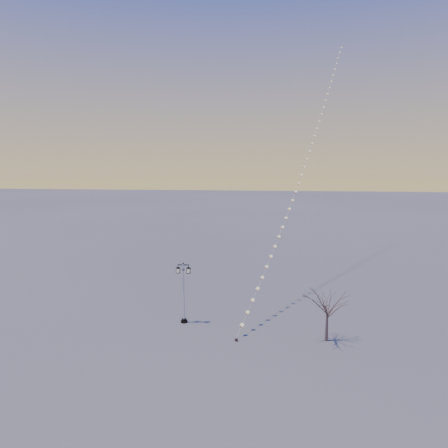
# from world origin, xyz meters

# --- Properties ---
(ground) EXTENTS (300.00, 300.00, 0.00)m
(ground) POSITION_xyz_m (0.00, 0.00, 0.00)
(ground) COLOR #555757
(ground) RESTS_ON ground
(street_lamp) EXTENTS (1.17, 0.51, 4.63)m
(street_lamp) POSITION_xyz_m (-2.50, 3.65, 2.56)
(street_lamp) COLOR black
(street_lamp) RESTS_ON ground
(bare_tree) EXTENTS (2.13, 2.13, 3.53)m
(bare_tree) POSITION_xyz_m (7.73, 1.62, 2.45)
(bare_tree) COLOR brown
(bare_tree) RESTS_ON ground
(kite_train) EXTENTS (11.99, 33.72, 27.75)m
(kite_train) POSITION_xyz_m (7.36, 17.43, 13.77)
(kite_train) COLOR #37251D
(kite_train) RESTS_ON ground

